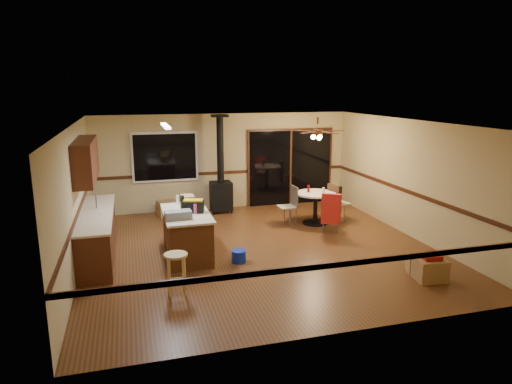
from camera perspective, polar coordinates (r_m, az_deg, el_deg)
name	(u,v)px	position (r m, az deg, el deg)	size (l,w,h in m)	color
floor	(260,249)	(9.56, 0.49, -7.12)	(7.00, 7.00, 0.00)	#553017
ceiling	(260,123)	(9.00, 0.52, 8.61)	(7.00, 7.00, 0.00)	silver
wall_back	(224,162)	(12.54, -3.96, 3.82)	(7.00, 7.00, 0.00)	tan
wall_front	(335,244)	(6.03, 9.86, -6.39)	(7.00, 7.00, 0.00)	tan
wall_left	(75,199)	(8.90, -21.68, -0.84)	(7.00, 7.00, 0.00)	tan
wall_right	(411,179)	(10.69, 18.84, 1.57)	(7.00, 7.00, 0.00)	tan
chair_rail	(260,202)	(9.26, 0.50, -1.30)	(7.00, 7.00, 0.08)	#3B1D0E
window	(165,157)	(12.24, -11.30, 4.32)	(1.72, 0.10, 1.32)	black
sliding_door	(290,168)	(13.04, 4.31, 3.06)	(2.52, 0.10, 2.10)	black
lower_cabinets	(98,235)	(9.58, -19.18, -5.10)	(0.60, 3.00, 0.86)	#4F2414
countertop	(96,213)	(9.46, -19.38, -2.51)	(0.64, 3.04, 0.04)	beige
upper_cabinets	(86,160)	(9.46, -20.52, 3.74)	(0.35, 2.00, 0.80)	#4F2414
kitchen_island	(187,234)	(9.13, -8.62, -5.25)	(0.88, 1.68, 0.90)	#522A14
wood_stove	(221,186)	(12.17, -4.41, 0.80)	(0.55, 0.50, 2.52)	black
ceiling_fan	(317,134)	(10.95, 7.69, 7.23)	(0.24, 0.24, 0.55)	brown
fluorescent_strip	(166,126)	(8.98, -11.24, 8.10)	(0.10, 1.20, 0.04)	white
toolbox_grey	(178,215)	(8.57, -9.72, -2.84)	(0.49, 0.27, 0.15)	slate
toolbox_black	(193,207)	(8.97, -7.83, -1.83)	(0.41, 0.21, 0.22)	black
toolbox_yellow_lid	(193,200)	(8.94, -7.86, -1.04)	(0.37, 0.19, 0.03)	gold
box_on_island	(188,201)	(9.47, -8.54, -1.07)	(0.24, 0.33, 0.22)	olive
bottle_dark	(182,203)	(9.13, -9.19, -1.36)	(0.09, 0.09, 0.30)	black
bottle_pink	(195,209)	(8.86, -7.60, -2.09)	(0.06, 0.06, 0.19)	#D84C8C
bottle_white	(178,200)	(9.61, -9.76, -0.98)	(0.07, 0.07, 0.20)	white
bar_stool	(177,274)	(7.57, -9.91, -10.07)	(0.38, 0.38, 0.69)	#D3B86F
blue_bucket	(239,256)	(8.84, -2.17, -8.03)	(0.28, 0.28, 0.23)	#0D28B9
dining_table	(315,202)	(11.24, 7.44, -1.31)	(0.97, 0.97, 0.78)	black
glass_red	(309,189)	(11.20, 6.58, 0.41)	(0.06, 0.06, 0.17)	#590C14
glass_cream	(323,190)	(11.20, 8.43, 0.25)	(0.06, 0.06, 0.13)	beige
chair_left	(291,201)	(11.11, 4.41, -1.12)	(0.42, 0.41, 0.51)	tan
chair_near	(331,209)	(10.47, 9.37, -2.08)	(0.58, 0.60, 0.70)	tan
chair_right	(335,199)	(11.44, 9.85, -0.82)	(0.55, 0.52, 0.70)	tan
box_under_window	(167,208)	(12.15, -11.02, -2.01)	(0.49, 0.39, 0.39)	olive
box_corner_a	(430,270)	(8.58, 20.92, -9.04)	(0.50, 0.42, 0.38)	olive
box_corner_b	(418,265)	(8.84, 19.64, -8.54)	(0.38, 0.33, 0.31)	olive
box_small_red	(431,257)	(8.50, 21.05, -7.58)	(0.30, 0.25, 0.08)	maroon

